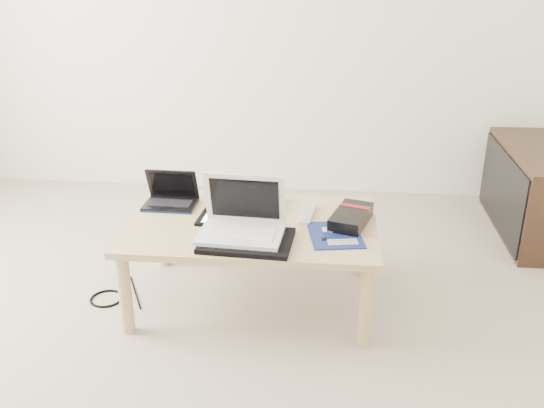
# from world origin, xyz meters

# --- Properties ---
(ground) EXTENTS (4.00, 4.00, 0.00)m
(ground) POSITION_xyz_m (0.00, 0.00, 0.00)
(ground) COLOR #AD9F8C
(ground) RESTS_ON ground
(coffee_table) EXTENTS (1.10, 0.70, 0.40)m
(coffee_table) POSITION_xyz_m (0.26, 0.56, 0.35)
(coffee_table) COLOR tan
(coffee_table) RESTS_ON ground
(media_cabinet) EXTENTS (0.41, 0.90, 0.50)m
(media_cabinet) POSITION_xyz_m (1.77, 1.45, 0.25)
(media_cabinet) COLOR #3B2818
(media_cabinet) RESTS_ON ground
(book) EXTENTS (0.34, 0.30, 0.03)m
(book) POSITION_xyz_m (0.21, 0.72, 0.42)
(book) COLOR black
(book) RESTS_ON coffee_table
(netbook) EXTENTS (0.25, 0.18, 0.17)m
(netbook) POSITION_xyz_m (-0.15, 0.73, 0.44)
(netbook) COLOR black
(netbook) RESTS_ON coffee_table
(tablet) EXTENTS (0.28, 0.22, 0.01)m
(tablet) POSITION_xyz_m (0.15, 0.59, 0.41)
(tablet) COLOR black
(tablet) RESTS_ON coffee_table
(remote) EXTENTS (0.07, 0.22, 0.02)m
(remote) POSITION_xyz_m (0.50, 0.66, 0.41)
(remote) COLOR silver
(remote) RESTS_ON coffee_table
(neoprene_sleeve) EXTENTS (0.39, 0.30, 0.02)m
(neoprene_sleeve) POSITION_xyz_m (0.26, 0.36, 0.41)
(neoprene_sleeve) COLOR black
(neoprene_sleeve) RESTS_ON coffee_table
(white_laptop) EXTENTS (0.36, 0.27, 0.25)m
(white_laptop) POSITION_xyz_m (0.24, 0.41, 0.47)
(white_laptop) COLOR silver
(white_laptop) RESTS_ON neoprene_sleeve
(motherboard) EXTENTS (0.25, 0.30, 0.01)m
(motherboard) POSITION_xyz_m (0.63, 0.46, 0.40)
(motherboard) COLOR #0D1658
(motherboard) RESTS_ON coffee_table
(gpu_box) EXTENTS (0.21, 0.30, 0.06)m
(gpu_box) POSITION_xyz_m (0.69, 0.59, 0.43)
(gpu_box) COLOR black
(gpu_box) RESTS_ON coffee_table
(cable_coil) EXTENTS (0.13, 0.13, 0.01)m
(cable_coil) POSITION_xyz_m (0.10, 0.49, 0.41)
(cable_coil) COLOR black
(cable_coil) RESTS_ON coffee_table
(floor_cable_coil) EXTENTS (0.16, 0.16, 0.01)m
(floor_cable_coil) POSITION_xyz_m (-0.43, 0.50, 0.01)
(floor_cable_coil) COLOR black
(floor_cable_coil) RESTS_ON ground
(floor_cable_trail) EXTENTS (0.14, 0.29, 0.01)m
(floor_cable_trail) POSITION_xyz_m (-0.31, 0.57, 0.00)
(floor_cable_trail) COLOR black
(floor_cable_trail) RESTS_ON ground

